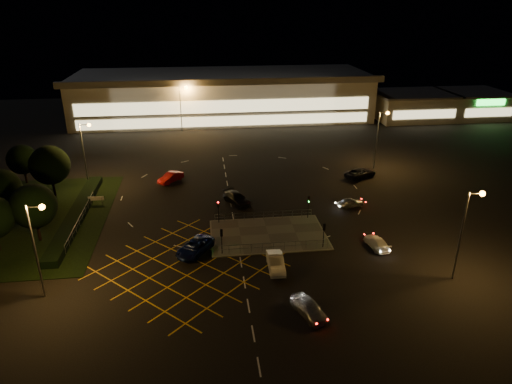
{
  "coord_description": "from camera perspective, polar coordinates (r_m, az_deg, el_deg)",
  "views": [
    {
      "loc": [
        -5.7,
        -52.08,
        27.38
      ],
      "look_at": [
        1.59,
        7.23,
        2.0
      ],
      "focal_mm": 32.0,
      "sensor_mm": 36.0,
      "label": 1
    }
  ],
  "objects": [
    {
      "name": "signal_sw",
      "position": [
        52.46,
        -4.32,
        -5.53
      ],
      "size": [
        0.28,
        0.3,
        3.15
      ],
      "rotation": [
        0.0,
        0.0,
        3.14
      ],
      "color": "black",
      "rests_on": "pedestrian_island"
    },
    {
      "name": "grass_verge",
      "position": [
        67.96,
        -25.51,
        -3.11
      ],
      "size": [
        18.0,
        30.0,
        0.08
      ],
      "primitive_type": "cube",
      "color": "black",
      "rests_on": "ground"
    },
    {
      "name": "car_queue_white",
      "position": [
        50.5,
        2.48,
        -8.8
      ],
      "size": [
        1.75,
        4.75,
        1.55
      ],
      "primitive_type": "imported",
      "rotation": [
        0.0,
        0.0,
        6.26
      ],
      "color": "silver",
      "rests_on": "ground"
    },
    {
      "name": "ground",
      "position": [
        59.11,
        -0.68,
        -4.58
      ],
      "size": [
        180.0,
        180.0,
        0.0
      ],
      "primitive_type": "plane",
      "color": "black",
      "rests_on": "ground"
    },
    {
      "name": "supermarket",
      "position": [
        116.29,
        -4.16,
        12.01
      ],
      "size": [
        72.0,
        26.5,
        10.5
      ],
      "color": "beige",
      "rests_on": "ground"
    },
    {
      "name": "signal_nw",
      "position": [
        59.6,
        -4.73,
        -1.88
      ],
      "size": [
        0.28,
        0.3,
        3.15
      ],
      "color": "black",
      "rests_on": "pedestrian_island"
    },
    {
      "name": "streetlight_ne",
      "position": [
        80.85,
        15.27,
        7.28
      ],
      "size": [
        1.78,
        0.56,
        10.03
      ],
      "color": "slate",
      "rests_on": "ground"
    },
    {
      "name": "signal_ne",
      "position": [
        61.13,
        6.58,
        -1.3
      ],
      "size": [
        0.28,
        0.3,
        3.15
      ],
      "color": "black",
      "rests_on": "pedestrian_island"
    },
    {
      "name": "tree_d",
      "position": [
        80.88,
        -27.19,
        3.63
      ],
      "size": [
        4.68,
        4.68,
        6.37
      ],
      "color": "black",
      "rests_on": "ground"
    },
    {
      "name": "car_circ_red",
      "position": [
        74.96,
        -10.62,
        1.81
      ],
      "size": [
        4.25,
        4.58,
        1.53
      ],
      "primitive_type": "imported",
      "rotation": [
        0.0,
        0.0,
        5.57
      ],
      "color": "maroon",
      "rests_on": "ground"
    },
    {
      "name": "streetlight_sw",
      "position": [
        47.87,
        -25.65,
        -5.23
      ],
      "size": [
        1.78,
        0.56,
        10.03
      ],
      "color": "slate",
      "rests_on": "ground"
    },
    {
      "name": "pedestrian_island",
      "position": [
        57.56,
        1.53,
        -5.33
      ],
      "size": [
        14.0,
        9.0,
        0.12
      ],
      "primitive_type": "cube",
      "color": "#4C4944",
      "rests_on": "ground"
    },
    {
      "name": "signal_se",
      "position": [
        54.2,
        8.49,
        -4.75
      ],
      "size": [
        0.28,
        0.3,
        3.15
      ],
      "rotation": [
        0.0,
        0.0,
        3.14
      ],
      "color": "black",
      "rests_on": "pedestrian_island"
    },
    {
      "name": "streetlight_far_left",
      "position": [
        102.3,
        -9.19,
        10.98
      ],
      "size": [
        1.78,
        0.56,
        10.03
      ],
      "color": "slate",
      "rests_on": "ground"
    },
    {
      "name": "car_approach_white",
      "position": [
        56.44,
        14.87,
        -6.12
      ],
      "size": [
        2.23,
        4.53,
        1.27
      ],
      "primitive_type": "imported",
      "rotation": [
        0.0,
        0.0,
        3.25
      ],
      "color": "silver",
      "rests_on": "ground"
    },
    {
      "name": "car_near_silver",
      "position": [
        44.18,
        6.67,
        -14.2
      ],
      "size": [
        3.31,
        4.9,
        1.55
      ],
      "primitive_type": "imported",
      "rotation": [
        0.0,
        0.0,
        0.36
      ],
      "color": "silver",
      "rests_on": "ground"
    },
    {
      "name": "tree_b",
      "position": [
        67.69,
        -29.36,
        0.3
      ],
      "size": [
        5.4,
        5.4,
        7.35
      ],
      "color": "black",
      "rests_on": "ground"
    },
    {
      "name": "car_far_dkgrey",
      "position": [
        65.95,
        -2.41,
        -0.8
      ],
      "size": [
        4.39,
        5.7,
        1.54
      ],
      "primitive_type": "imported",
      "rotation": [
        0.0,
        0.0,
        0.49
      ],
      "color": "black",
      "rests_on": "ground"
    },
    {
      "name": "streetlight_se",
      "position": [
        50.66,
        24.91,
        -3.55
      ],
      "size": [
        1.78,
        0.56,
        10.03
      ],
      "color": "slate",
      "rests_on": "ground"
    },
    {
      "name": "tree_e",
      "position": [
        60.35,
        -26.06,
        -1.6
      ],
      "size": [
        5.4,
        5.4,
        7.35
      ],
      "color": "black",
      "rests_on": "ground"
    },
    {
      "name": "car_left_blue",
      "position": [
        53.89,
        -7.64,
        -6.81
      ],
      "size": [
        5.1,
        5.97,
        1.52
      ],
      "primitive_type": "imported",
      "rotation": [
        0.0,
        0.0,
        5.71
      ],
      "color": "#0C174D",
      "rests_on": "ground"
    },
    {
      "name": "car_right_silver",
      "position": [
        66.24,
        11.74,
        -1.3
      ],
      "size": [
        4.04,
        2.23,
        1.3
      ],
      "primitive_type": "imported",
      "rotation": [
        0.0,
        0.0,
        1.76
      ],
      "color": "#9EA1A5",
      "rests_on": "ground"
    },
    {
      "name": "streetlight_far_right",
      "position": [
        110.27,
        12.52,
        11.6
      ],
      "size": [
        1.78,
        0.56,
        10.03
      ],
      "color": "slate",
      "rests_on": "ground"
    },
    {
      "name": "tree_c",
      "position": [
        73.26,
        -24.38,
        3.08
      ],
      "size": [
        5.76,
        5.76,
        7.84
      ],
      "color": "black",
      "rests_on": "ground"
    },
    {
      "name": "retail_unit_b",
      "position": [
        128.1,
        25.47,
        9.95
      ],
      "size": [
        14.8,
        14.8,
        6.35
      ],
      "color": "beige",
      "rests_on": "ground"
    },
    {
      "name": "retail_unit_a",
      "position": [
        120.43,
        18.89,
        10.22
      ],
      "size": [
        18.8,
        14.8,
        6.35
      ],
      "color": "beige",
      "rests_on": "ground"
    },
    {
      "name": "car_east_grey",
      "position": [
        77.48,
        12.94,
        2.33
      ],
      "size": [
        6.23,
        5.08,
        1.58
      ],
      "primitive_type": "imported",
      "rotation": [
        0.0,
        0.0,
        2.09
      ],
      "color": "black",
      "rests_on": "ground"
    },
    {
      "name": "streetlight_nw",
      "position": [
        75.26,
        -20.54,
        5.47
      ],
      "size": [
        1.78,
        0.56,
        10.03
      ],
      "color": "slate",
      "rests_on": "ground"
    },
    {
      "name": "hedge",
      "position": [
        66.3,
        -21.49,
        -2.62
      ],
      "size": [
        2.0,
        26.0,
        1.0
      ],
      "primitive_type": "cube",
      "color": "black",
      "rests_on": "ground"
    }
  ]
}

